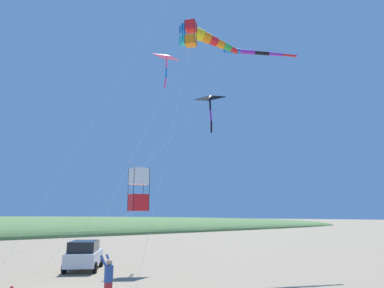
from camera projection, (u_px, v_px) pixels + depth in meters
name	position (u px, v px, depth m)	size (l,w,h in m)	color
parked_car	(84.00, 255.00, 23.50)	(4.61, 3.92, 1.85)	silver
cooler_box	(74.00, 262.00, 25.86)	(0.62, 0.42, 0.42)	red
person_child_grey_jacket	(108.00, 276.00, 14.79)	(0.64, 0.55, 1.87)	#B72833
kite_box_purple_drifting	(191.00, 34.00, 16.56)	(2.59, 1.59, 12.29)	red
kite_box_striped_overhead	(184.00, 35.00, 27.54)	(9.00, 3.55, 17.82)	blue
kite_windsock_magenta_far_left	(251.00, 52.00, 29.79)	(11.70, 13.69, 17.08)	blue
kite_box_small_distant	(138.00, 190.00, 15.24)	(13.93, 4.84, 5.46)	white
kite_delta_long_streamer_left	(210.00, 98.00, 22.18)	(8.95, 7.93, 11.00)	black
kite_windsock_blue_topmost	(211.00, 40.00, 25.25)	(8.89, 7.48, 16.24)	yellow
kite_delta_checkered_midright	(167.00, 57.00, 33.03)	(1.81, 9.56, 18.16)	#EF4C93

